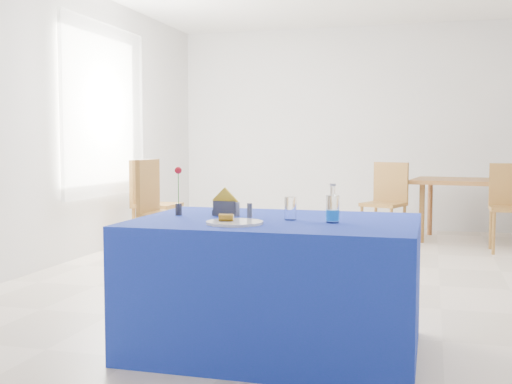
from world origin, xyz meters
TOP-DOWN VIEW (x-y plane):
  - floor at (0.00, 0.00)m, footprint 7.00×7.00m
  - room_shell at (0.00, 0.00)m, footprint 7.00×7.00m
  - window_pane at (-2.47, 0.80)m, footprint 0.04×1.50m
  - curtain at (-2.40, 0.80)m, footprint 0.04×1.75m
  - plate at (0.00, -2.23)m, footprint 0.31×0.31m
  - drinking_glass at (0.25, -1.96)m, footprint 0.07×0.07m
  - salt_shaker at (-0.09, -1.88)m, footprint 0.03×0.03m
  - pepper_shaker at (0.00, -1.92)m, footprint 0.03×0.03m
  - blue_table at (0.17, -1.96)m, footprint 1.60×1.10m
  - water_bottle at (0.51, -2.02)m, footprint 0.08×0.08m
  - napkin_holder at (-0.17, -1.86)m, footprint 0.16×0.06m
  - rose_vase at (-0.45, -1.91)m, footprint 0.04×0.04m
  - oak_table at (1.56, 2.63)m, footprint 1.62×1.16m
  - chair_bg_left at (0.52, 2.16)m, footprint 0.56×0.56m
  - chair_bg_right at (1.87, 1.99)m, footprint 0.43×0.43m
  - chair_win_a at (-1.48, 0.12)m, footprint 0.47×0.47m
  - chair_win_b at (-2.02, 1.07)m, footprint 0.47×0.47m
  - banana_pieces at (-0.04, -2.23)m, footprint 0.09×0.05m

SIDE VIEW (x-z plane):
  - floor at x=0.00m, z-range 0.00..0.00m
  - blue_table at x=0.17m, z-range 0.00..0.76m
  - chair_bg_left at x=0.52m, z-range 0.07..1.04m
  - chair_bg_right at x=1.87m, z-range 0.08..1.04m
  - chair_win_b at x=-2.02m, z-range 0.08..1.09m
  - chair_win_a at x=-1.48m, z-range 0.08..1.12m
  - oak_table at x=1.56m, z-range 0.30..1.06m
  - plate at x=0.00m, z-range 0.76..0.77m
  - banana_pieces at x=-0.04m, z-range 0.77..0.81m
  - salt_shaker at x=-0.09m, z-range 0.76..0.84m
  - pepper_shaker at x=0.00m, z-range 0.76..0.84m
  - napkin_holder at x=-0.17m, z-range 0.72..0.89m
  - drinking_glass at x=0.25m, z-range 0.76..0.89m
  - water_bottle at x=0.51m, z-range 0.72..0.94m
  - rose_vase at x=-0.45m, z-range 0.75..1.04m
  - window_pane at x=-2.47m, z-range 0.75..2.35m
  - curtain at x=-2.40m, z-range 0.62..2.48m
  - room_shell at x=0.00m, z-range -1.75..5.25m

